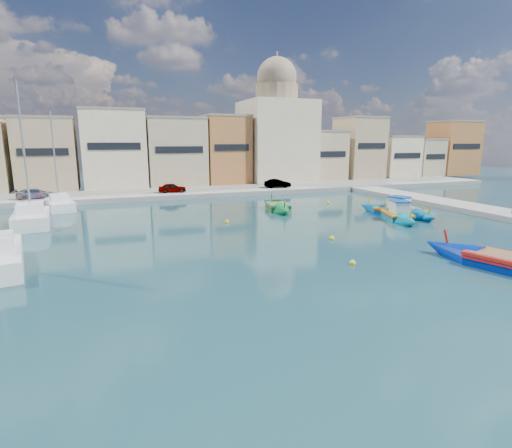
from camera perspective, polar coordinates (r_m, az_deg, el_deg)
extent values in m
plane|color=#153641|center=(24.59, 19.21, -4.80)|extent=(160.00, 160.00, 0.00)
cube|color=gray|center=(52.62, -3.67, 4.79)|extent=(80.00, 8.00, 0.60)
cube|color=tan|center=(57.43, -27.70, 8.74)|extent=(6.90, 6.32, 8.74)
cube|color=gray|center=(57.46, -28.14, 13.23)|extent=(7.03, 6.44, 0.30)
cube|color=black|center=(54.23, -28.11, 9.06)|extent=(5.52, 0.10, 0.90)
cube|color=beige|center=(57.04, -19.61, 9.97)|extent=(7.88, 6.24, 9.89)
cube|color=gray|center=(57.15, -19.97, 15.07)|extent=(8.04, 6.37, 0.30)
cube|color=black|center=(53.86, -19.54, 10.43)|extent=(6.30, 0.10, 0.90)
cube|color=tan|center=(58.44, -11.50, 10.00)|extent=(7.88, 7.44, 8.99)
cube|color=gray|center=(58.49, -11.69, 14.54)|extent=(8.04, 7.59, 0.30)
cube|color=black|center=(54.71, -10.85, 10.38)|extent=(6.30, 0.10, 0.90)
cube|color=#BE753B|center=(59.44, -4.36, 10.44)|extent=(6.17, 6.13, 9.43)
cube|color=gray|center=(59.52, -4.44, 15.12)|extent=(6.29, 6.26, 0.30)
cube|color=black|center=(56.46, -3.45, 10.85)|extent=(4.93, 0.10, 0.90)
cube|color=tan|center=(62.79, 2.12, 9.00)|extent=(7.31, 7.69, 6.05)
cube|color=gray|center=(62.71, 2.14, 11.90)|extent=(7.46, 7.85, 0.30)
cube|color=black|center=(59.21, 3.62, 9.10)|extent=(5.85, 0.10, 0.90)
cube|color=tan|center=(66.11, 8.66, 9.61)|extent=(7.54, 7.30, 7.41)
cube|color=gray|center=(66.08, 8.76, 12.95)|extent=(7.69, 7.45, 0.30)
cube|color=black|center=(62.90, 10.35, 9.78)|extent=(6.03, 0.10, 0.90)
cube|color=tan|center=(70.17, 14.48, 10.40)|extent=(6.36, 6.97, 9.63)
cube|color=gray|center=(70.25, 14.69, 14.45)|extent=(6.48, 7.11, 0.30)
cube|color=black|center=(67.30, 16.26, 10.67)|extent=(5.09, 0.10, 0.90)
cube|color=beige|center=(74.50, 19.08, 9.05)|extent=(6.63, 6.70, 6.65)
cube|color=gray|center=(74.45, 19.26, 11.71)|extent=(6.76, 6.83, 0.30)
cube|color=black|center=(71.91, 20.84, 9.11)|extent=(5.30, 0.10, 0.90)
cube|color=tan|center=(78.85, 22.34, 8.77)|extent=(5.08, 7.51, 6.20)
cube|color=gray|center=(78.79, 22.53, 11.13)|extent=(5.18, 7.66, 0.30)
cube|color=black|center=(76.10, 24.32, 8.76)|extent=(4.06, 0.10, 0.90)
cube|color=#BE753B|center=(83.13, 26.30, 9.63)|extent=(7.79, 6.00, 9.33)
cube|color=gray|center=(83.19, 26.61, 12.94)|extent=(7.95, 6.12, 0.30)
cube|color=black|center=(81.07, 27.92, 9.79)|extent=(6.23, 0.10, 0.90)
cube|color=beige|center=(63.23, 2.89, 11.70)|extent=(10.00, 10.00, 12.00)
cylinder|color=#9E8466|center=(63.62, 2.97, 18.20)|extent=(6.40, 6.40, 2.40)
sphere|color=#9E8466|center=(63.90, 2.99, 20.15)|extent=(6.00, 6.00, 6.00)
cylinder|color=#9E8466|center=(64.38, 3.02, 22.72)|extent=(0.30, 0.30, 1.60)
imported|color=#4C1919|center=(49.30, -11.87, 5.08)|extent=(3.35, 1.49, 1.12)
imported|color=#4C1919|center=(53.25, 3.09, 5.82)|extent=(3.57, 1.54, 1.14)
imported|color=#4C1919|center=(49.20, -28.97, 3.83)|extent=(4.05, 2.27, 1.11)
cube|color=#0084A1|center=(37.04, 19.47, 0.93)|extent=(2.81, 3.63, 0.90)
cone|color=#0084A1|center=(39.50, 18.20, 1.73)|extent=(2.72, 3.38, 2.30)
cone|color=#0084A1|center=(34.59, 20.92, 0.17)|extent=(2.72, 3.38, 2.30)
cube|color=yellow|center=(36.98, 19.51, 1.51)|extent=(2.94, 3.82, 0.16)
cube|color=red|center=(37.00, 19.49, 1.26)|extent=(2.92, 3.72, 0.09)
cube|color=olive|center=(36.96, 19.52, 1.62)|extent=(2.46, 3.27, 0.05)
cylinder|color=yellow|center=(39.65, 18.14, 2.63)|extent=(0.27, 0.44, 0.98)
cylinder|color=yellow|center=(34.25, 21.15, 1.03)|extent=(0.27, 0.44, 0.98)
cube|color=white|center=(36.45, 19.81, 2.25)|extent=(1.75, 1.97, 0.99)
cube|color=#0F47A5|center=(36.37, 19.87, 3.10)|extent=(1.86, 2.11, 0.11)
cube|color=#00529F|center=(38.78, 19.11, 1.44)|extent=(2.65, 3.44, 0.95)
cone|color=#00529F|center=(40.22, 16.18, 2.05)|extent=(2.59, 3.23, 2.38)
cone|color=#00529F|center=(37.43, 22.26, 0.93)|extent=(2.59, 3.23, 2.38)
cube|color=gold|center=(38.71, 19.15, 2.02)|extent=(2.76, 3.62, 0.17)
cube|color=red|center=(38.74, 19.13, 1.77)|extent=(2.75, 3.52, 0.10)
cube|color=olive|center=(38.70, 19.16, 2.13)|extent=(2.30, 3.09, 0.06)
cylinder|color=gold|center=(40.27, 15.95, 2.97)|extent=(0.25, 0.47, 1.04)
cylinder|color=gold|center=(37.20, 22.66, 1.80)|extent=(0.25, 0.47, 1.04)
cube|color=white|center=(38.38, 19.75, 2.81)|extent=(1.70, 1.85, 1.05)
cube|color=#0F47A5|center=(38.29, 19.81, 3.67)|extent=(1.80, 1.97, 0.11)
cube|color=#005D9D|center=(39.26, 21.12, 1.40)|extent=(2.26, 3.22, 0.90)
cone|color=#005D9D|center=(41.31, 19.31, 2.08)|extent=(2.22, 3.00, 2.26)
cone|color=#005D9D|center=(37.25, 23.14, 0.78)|extent=(2.22, 3.00, 2.26)
cube|color=yellow|center=(39.20, 21.16, 1.94)|extent=(2.35, 3.39, 0.16)
cube|color=#197F33|center=(39.23, 21.15, 1.71)|extent=(2.35, 3.29, 0.09)
cube|color=olive|center=(39.19, 21.17, 2.05)|extent=(1.95, 2.91, 0.05)
cylinder|color=yellow|center=(41.42, 19.20, 2.93)|extent=(0.19, 0.44, 0.98)
cylinder|color=yellow|center=(36.96, 23.43, 1.60)|extent=(0.19, 0.44, 0.98)
cube|color=#0B7533|center=(39.52, 3.13, 2.27)|extent=(2.40, 3.18, 0.95)
cone|color=#0B7533|center=(41.80, 2.36, 2.87)|extent=(2.37, 3.00, 2.35)
cone|color=#0B7533|center=(37.23, 3.98, 1.74)|extent=(2.37, 3.00, 2.35)
cube|color=#177734|center=(39.46, 3.13, 2.84)|extent=(2.50, 3.35, 0.17)
cube|color=red|center=(39.48, 3.13, 2.60)|extent=(2.50, 3.25, 0.10)
cube|color=olive|center=(39.44, 3.13, 2.95)|extent=(2.07, 2.87, 0.06)
cylinder|color=#177734|center=(41.94, 2.30, 3.76)|extent=(0.21, 0.47, 1.04)
cylinder|color=#177734|center=(36.90, 4.09, 2.62)|extent=(0.21, 0.47, 1.04)
cube|color=#00229E|center=(25.26, 32.21, -5.05)|extent=(3.12, 4.16, 1.09)
cone|color=#00229E|center=(26.40, 26.04, -3.62)|extent=(3.04, 3.89, 2.76)
cube|color=red|center=(25.15, 32.32, -4.06)|extent=(3.26, 4.38, 0.20)
cube|color=red|center=(25.19, 32.27, -4.48)|extent=(3.24, 4.26, 0.11)
cube|color=olive|center=(25.13, 32.35, -3.86)|extent=(2.71, 3.75, 0.07)
cylinder|color=red|center=(26.36, 25.59, -2.02)|extent=(0.29, 0.54, 1.18)
cube|color=white|center=(44.38, -26.19, 2.28)|extent=(3.25, 5.74, 1.18)
cone|color=white|center=(47.79, -26.71, 2.84)|extent=(2.77, 3.47, 2.18)
cube|color=white|center=(44.25, -26.30, 3.44)|extent=(2.00, 2.23, 0.64)
cylinder|color=#999EA3|center=(44.32, -26.81, 8.32)|extent=(0.15, 0.15, 9.08)
cube|color=white|center=(37.02, -29.39, 0.38)|extent=(3.17, 6.26, 1.40)
cone|color=white|center=(40.84, -29.17, 1.35)|extent=(2.91, 3.69, 2.59)
cube|color=white|center=(36.84, -29.56, 2.02)|extent=(2.14, 2.34, 0.75)
cylinder|color=#999EA3|center=(36.90, -30.24, 8.98)|extent=(0.17, 0.17, 10.78)
sphere|color=#FFF11A|center=(22.94, 13.63, -5.44)|extent=(0.36, 0.36, 0.36)
sphere|color=#FFF11A|center=(28.27, 10.78, -2.04)|extent=(0.36, 0.36, 0.36)
sphere|color=#FFF11A|center=(44.34, 10.35, 3.00)|extent=(0.36, 0.36, 0.36)
sphere|color=#FFF11A|center=(33.46, -4.16, 0.30)|extent=(0.36, 0.36, 0.36)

